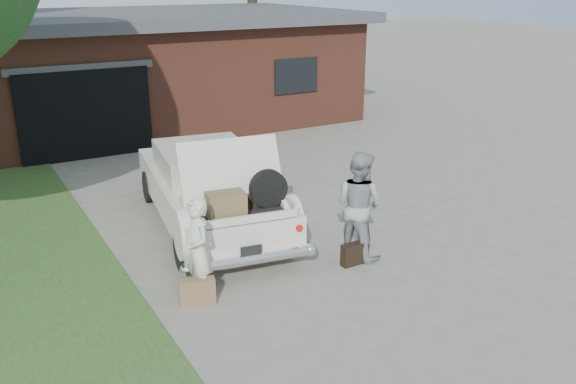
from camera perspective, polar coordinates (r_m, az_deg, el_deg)
ground at (r=9.59m, az=1.80°, el=-7.25°), size 90.00×90.00×0.00m
house at (r=19.71m, az=-13.63°, el=11.31°), size 12.80×7.80×3.30m
sedan at (r=11.06m, az=-7.32°, el=0.38°), size 2.60×5.13×1.95m
woman_left at (r=8.56m, az=-8.42°, el=-5.38°), size 0.37×0.55×1.50m
woman_right at (r=9.77m, az=6.60°, el=-1.21°), size 0.94×1.05×1.77m
suitcase_left at (r=8.65m, az=-8.49°, el=-9.23°), size 0.52×0.28×0.39m
suitcase_right at (r=9.74m, az=6.27°, el=-5.76°), size 0.47×0.15×0.36m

